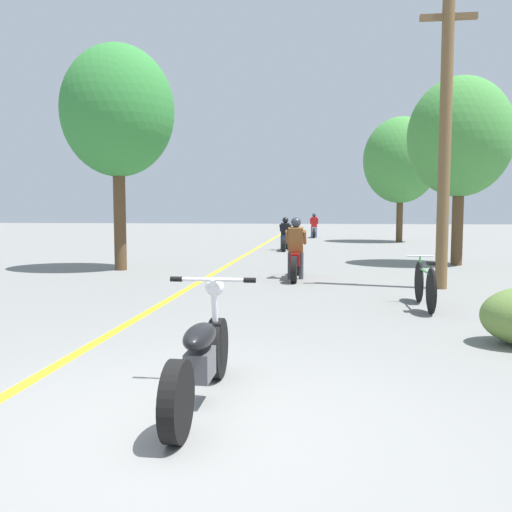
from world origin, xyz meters
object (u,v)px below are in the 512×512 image
Objects in this scene: roadside_tree_right_near at (460,138)px; motorcycle_foreground at (201,356)px; roadside_tree_right_far at (401,160)px; utility_pole at (445,136)px; motorcycle_rider_far at (314,228)px; motorcycle_rider_mid at (285,238)px; bicycle_parked at (425,285)px; roadside_tree_left at (118,112)px; motorcycle_rider_lead at (296,256)px.

motorcycle_foreground is at bearing -112.17° from roadside_tree_right_near.
roadside_tree_right_far is 24.43m from motorcycle_foreground.
roadside_tree_right_far is at bearing 78.37° from motorcycle_foreground.
utility_pole is 1.11× the size of roadside_tree_right_near.
motorcycle_rider_far is at bearing 137.45° from roadside_tree_right_far.
motorcycle_rider_mid is 12.90m from bicycle_parked.
roadside_tree_left reaches higher than motorcycle_rider_lead.
utility_pole is at bearing 72.00° from bicycle_parked.
motorcycle_rider_far is 22.95m from bicycle_parked.
roadside_tree_right_far is at bearing 85.02° from utility_pole.
bicycle_parked is (2.29, -3.53, -0.16)m from motorcycle_rider_lead.
motorcycle_rider_lead is at bearing -90.43° from motorcycle_rider_far.
utility_pole is 2.93× the size of motorcycle_rider_mid.
roadside_tree_right_far is 2.95× the size of motorcycle_rider_lead.
roadside_tree_left is at bearing -105.24° from motorcycle_rider_far.
motorcycle_rider_mid is at bearing 63.00° from roadside_tree_left.
utility_pole is at bearing -106.61° from roadside_tree_right_near.
motorcycle_rider_lead is at bearing 123.04° from bicycle_parked.
utility_pole is at bearing -69.20° from motorcycle_rider_mid.
roadside_tree_right_far reaches higher than motorcycle_rider_far.
utility_pole is 2.95× the size of motorcycle_foreground.
roadside_tree_right_near is at bearing 73.39° from utility_pole.
motorcycle_foreground is 1.01× the size of motorcycle_rider_far.
roadside_tree_left is (-9.24, -14.04, 0.10)m from roadside_tree_right_far.
bicycle_parked is (-2.19, -18.87, -3.70)m from roadside_tree_right_far.
roadside_tree_right_near is 8.28m from bicycle_parked.
utility_pole reaches higher than bicycle_parked.
bicycle_parked is at bearing 60.73° from motorcycle_foreground.
motorcycle_rider_far is (-4.34, 3.98, -3.54)m from roadside_tree_right_far.
motorcycle_rider_mid is (-3.89, 10.23, -2.58)m from utility_pole.
roadside_tree_left is at bearing 161.91° from utility_pole.
roadside_tree_right_near is 2.56× the size of motorcycle_rider_lead.
roadside_tree_left reaches higher than motorcycle_rider_far.
motorcycle_rider_far reaches higher than motorcycle_rider_mid.
roadside_tree_right_near is at bearing 72.95° from bicycle_parked.
utility_pole is at bearing -94.98° from roadside_tree_right_far.
roadside_tree_left is at bearing -117.00° from motorcycle_rider_mid.
roadside_tree_right_far reaches higher than utility_pole.
motorcycle_foreground is 17.30m from motorcycle_rider_mid.
utility_pole reaches higher than motorcycle_rider_lead.
roadside_tree_right_far is at bearing 50.02° from motorcycle_rider_mid.
motorcycle_rider_lead is at bearing -84.61° from motorcycle_rider_mid.
motorcycle_rider_mid is at bearing -129.98° from roadside_tree_right_far.
roadside_tree_left is at bearing 114.48° from motorcycle_foreground.
roadside_tree_right_far is 9.03m from motorcycle_rider_mid.
bicycle_parked is (-0.74, -2.29, -2.71)m from utility_pole.
roadside_tree_left is 2.89× the size of motorcycle_rider_mid.
roadside_tree_right_near is at bearing 39.56° from motorcycle_rider_lead.
roadside_tree_right_far reaches higher than bicycle_parked.
roadside_tree_left is 11.22m from motorcycle_foreground.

